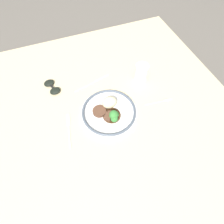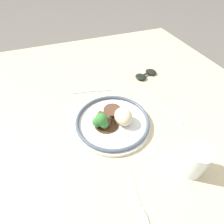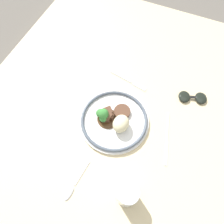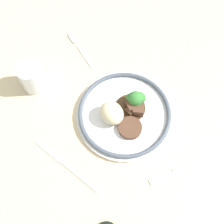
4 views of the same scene
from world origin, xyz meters
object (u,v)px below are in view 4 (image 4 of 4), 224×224
object	(u,v)px
plate	(125,113)
knife	(64,164)
juice_glass	(32,78)
spoon	(75,43)
fork	(173,170)

from	to	relation	value
plate	knife	distance (m)	0.22
juice_glass	plate	bearing A→B (deg)	-147.64
spoon	fork	bearing A→B (deg)	-176.95
plate	knife	size ratio (longest dim) A/B	1.28
plate	spoon	xyz separation A→B (m)	(0.29, -0.03, -0.02)
plate	spoon	distance (m)	0.29
plate	juice_glass	xyz separation A→B (m)	(0.24, 0.15, 0.02)
plate	juice_glass	world-z (taller)	juice_glass
plate	juice_glass	size ratio (longest dim) A/B	2.86
plate	fork	size ratio (longest dim) A/B	1.54
knife	juice_glass	bearing A→B (deg)	-28.70
juice_glass	fork	size ratio (longest dim) A/B	0.54
spoon	juice_glass	bearing A→B (deg)	111.93
knife	spoon	xyz separation A→B (m)	(0.30, -0.24, 0.00)
juice_glass	knife	world-z (taller)	juice_glass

